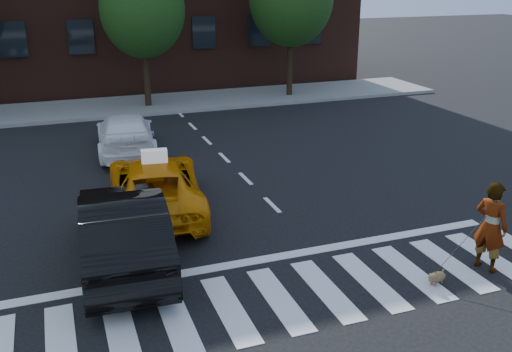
% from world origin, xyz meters
% --- Properties ---
extents(ground, '(120.00, 120.00, 0.00)m').
position_xyz_m(ground, '(0.00, 0.00, 0.00)').
color(ground, black).
rests_on(ground, ground).
extents(crosswalk, '(13.00, 2.40, 0.01)m').
position_xyz_m(crosswalk, '(0.00, 0.00, 0.01)').
color(crosswalk, silver).
rests_on(crosswalk, ground).
extents(stop_line, '(12.00, 0.30, 0.01)m').
position_xyz_m(stop_line, '(0.00, 1.60, 0.01)').
color(stop_line, silver).
rests_on(stop_line, ground).
extents(sidewalk_far, '(30.00, 4.00, 0.15)m').
position_xyz_m(sidewalk_far, '(0.00, 17.50, 0.07)').
color(sidewalk_far, slate).
rests_on(sidewalk_far, ground).
extents(taxi, '(2.99, 5.32, 1.40)m').
position_xyz_m(taxi, '(-1.40, 5.13, 0.70)').
color(taxi, orange).
rests_on(taxi, ground).
extents(black_sedan, '(2.01, 5.02, 1.62)m').
position_xyz_m(black_sedan, '(-2.56, 2.50, 0.81)').
color(black_sedan, black).
rests_on(black_sedan, ground).
extents(white_suv, '(2.31, 4.80, 1.35)m').
position_xyz_m(white_suv, '(-1.40, 10.55, 0.67)').
color(white_suv, white).
rests_on(white_suv, ground).
extents(woman, '(0.67, 0.82, 1.95)m').
position_xyz_m(woman, '(4.56, -0.37, 0.97)').
color(woman, '#999999').
rests_on(woman, ground).
extents(dog, '(0.51, 0.34, 0.30)m').
position_xyz_m(dog, '(3.15, -0.58, 0.18)').
color(dog, brown).
rests_on(dog, ground).
extents(taxi_sign, '(0.68, 0.36, 0.32)m').
position_xyz_m(taxi_sign, '(-1.40, 4.93, 1.56)').
color(taxi_sign, white).
rests_on(taxi_sign, taxi).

